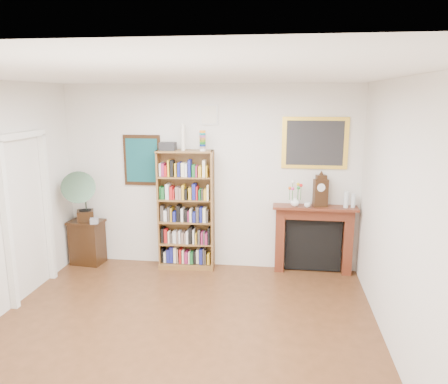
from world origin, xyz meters
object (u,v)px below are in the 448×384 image
bookshelf (186,204)px  fireplace (314,234)px  mantel_clock (321,191)px  bottle_right (353,201)px  cd_stack (94,221)px  teacup (307,205)px  side_cabinet (87,242)px  bottle_left (346,199)px  gramophone (80,193)px  flower_vase (295,201)px

bookshelf → fireplace: (1.93, 0.08, -0.42)m
mantel_clock → bottle_right: size_ratio=2.34×
fireplace → bottle_right: bearing=-5.5°
cd_stack → teacup: size_ratio=1.27×
side_cabinet → teacup: 3.49m
teacup → bottle_right: (0.66, 0.07, 0.06)m
mantel_clock → bottle_left: mantel_clock is taller
gramophone → teacup: gramophone is taller
bottle_right → flower_vase: bearing=-178.5°
fireplace → cd_stack: size_ratio=10.24×
gramophone → mantel_clock: (3.62, 0.15, 0.10)m
cd_stack → bottle_right: (3.87, 0.18, 0.40)m
bottle_left → bottle_right: 0.10m
bottle_left → bottle_right: size_ratio=1.20×
bookshelf → bottle_right: 2.47m
cd_stack → mantel_clock: 3.45m
cd_stack → bottle_left: (3.77, 0.17, 0.42)m
mantel_clock → flower_vase: bearing=168.4°
bottle_left → bookshelf: bearing=-179.7°
bookshelf → flower_vase: bearing=-4.7°
flower_vase → bottle_left: bottle_left is taller
bookshelf → side_cabinet: bearing=176.4°
mantel_clock → bottle_left: 0.38m
bottle_left → bottle_right: bearing=6.4°
flower_vase → teacup: (0.18, -0.05, -0.03)m
cd_stack → teacup: 3.24m
gramophone → bottle_right: gramophone is taller
bookshelf → bottle_right: bookshelf is taller
cd_stack → bottle_right: bottle_right is taller
bookshelf → cd_stack: 1.44m
gramophone → flower_vase: gramophone is taller
flower_vase → fireplace: bearing=14.3°
gramophone → flower_vase: 3.26m
bookshelf → gramophone: size_ratio=2.58×
bookshelf → mantel_clock: size_ratio=4.51×
cd_stack → teacup: (3.22, 0.11, 0.33)m
teacup → gramophone: bearing=-178.7°
bookshelf → fireplace: 1.98m
side_cabinet → teacup: size_ratio=7.40×
side_cabinet → bottle_right: size_ratio=3.51×
bookshelf → teacup: bearing=-6.3°
bottle_left → flower_vase: bearing=-179.2°
mantel_clock → bottle_left: (0.37, -0.01, -0.11)m
bookshelf → bottle_left: bookshelf is taller
flower_vase → bottle_left: (0.73, 0.01, 0.05)m
gramophone → flower_vase: bearing=-21.7°
gramophone → bottle_left: (3.99, 0.14, -0.00)m
fireplace → teacup: teacup is taller
bookshelf → mantel_clock: bearing=-4.1°
teacup → bottle_left: 0.56m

